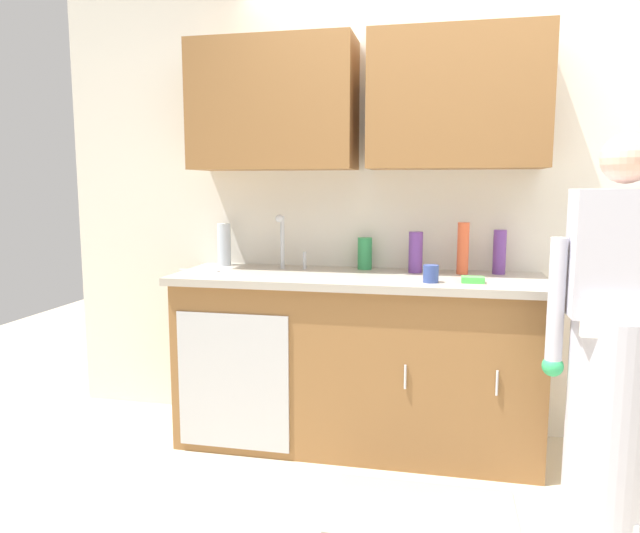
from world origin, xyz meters
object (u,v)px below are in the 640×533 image
person_at_sink (613,361)px  bottle_cleaner_spray (224,244)px  knife_on_counter (199,270)px  bottle_soap (416,252)px  sponge (473,280)px  bottle_water_tall (365,253)px  bottle_water_short (499,252)px  bottle_dish_liquid (463,248)px  cup_by_sink (431,274)px  sink (282,275)px

person_at_sink → bottle_cleaner_spray: 2.15m
bottle_cleaner_spray → knife_on_counter: bearing=-101.2°
bottle_soap → sponge: bearing=-44.8°
bottle_water_tall → sponge: 0.69m
person_at_sink → bottle_water_short: 0.90m
bottle_water_short → bottle_dish_liquid: 0.20m
person_at_sink → cup_by_sink: 0.89m
bottle_water_tall → bottle_water_short: (0.73, -0.03, 0.03)m
bottle_soap → bottle_water_tall: (-0.29, 0.07, -0.02)m
person_at_sink → cup_by_sink: (-0.76, 0.35, 0.29)m
knife_on_counter → bottle_cleaner_spray: bearing=-97.4°
cup_by_sink → sponge: size_ratio=0.78×
bottle_water_short → bottle_cleaner_spray: (-1.58, 0.02, 0.01)m
bottle_soap → cup_by_sink: bearing=-74.1°
bottle_water_tall → bottle_dish_liquid: 0.55m
sink → cup_by_sink: sink is taller
cup_by_sink → sponge: cup_by_sink is taller
bottle_cleaner_spray → knife_on_counter: size_ratio=1.04×
person_at_sink → sink: bearing=161.3°
sink → bottle_soap: sink is taller
cup_by_sink → knife_on_counter: size_ratio=0.36×
bottle_water_tall → cup_by_sink: size_ratio=2.10×
sink → sponge: bearing=-8.4°
person_at_sink → bottle_soap: 1.14m
sponge → bottle_water_short: bearing=65.9°
bottle_water_short → person_at_sink: bearing=-60.3°
sink → bottle_cleaner_spray: bearing=153.5°
person_at_sink → bottle_water_tall: 1.40m
person_at_sink → bottle_water_short: bearing=119.7°
sink → knife_on_counter: bearing=-174.0°
bottle_soap → bottle_dish_liquid: (0.25, 0.00, 0.03)m
bottle_cleaner_spray → cup_by_sink: bottle_cleaner_spray is taller
bottle_water_tall → bottle_soap: bearing=-13.6°
bottle_soap → bottle_dish_liquid: size_ratio=0.80×
bottle_water_tall → knife_on_counter: size_ratio=0.75×
bottle_water_short → sink: bearing=-171.0°
cup_by_sink → knife_on_counter: cup_by_sink is taller
sink → sponge: size_ratio=4.55×
bottle_soap → bottle_water_short: (0.44, 0.04, 0.01)m
sink → bottle_water_tall: sink is taller
cup_by_sink → bottle_soap: bearing=105.9°
sponge → bottle_cleaner_spray: bearing=166.0°
bottle_soap → bottle_cleaner_spray: size_ratio=0.90×
cup_by_sink → bottle_water_short: bearing=45.8°
person_at_sink → cup_by_sink: person_at_sink is taller
bottle_dish_liquid → cup_by_sink: 0.37m
bottle_dish_liquid → bottle_cleaner_spray: bearing=177.4°
bottle_soap → bottle_water_short: 0.45m
bottle_water_short → sponge: size_ratio=2.17×
person_at_sink → bottle_dish_liquid: person_at_sink is taller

